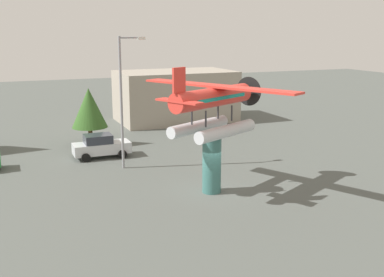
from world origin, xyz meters
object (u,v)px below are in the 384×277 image
object	(u,v)px
storefront_building	(175,96)
floatplane_monument	(214,106)
car_mid_silver	(101,146)
display_pedestal	(212,164)
tree_east	(89,108)
streetlight_primary	(124,94)

from	to	relation	value
storefront_building	floatplane_monument	bearing A→B (deg)	-104.97
storefront_building	car_mid_silver	bearing A→B (deg)	-131.38
display_pedestal	tree_east	size ratio (longest dim) A/B	0.73
display_pedestal	car_mid_silver	distance (m)	11.15
car_mid_silver	streetlight_primary	xyz separation A→B (m)	(1.02, -3.39, 4.25)
display_pedestal	storefront_building	distance (m)	22.82
tree_east	floatplane_monument	bearing A→B (deg)	-72.32
display_pedestal	storefront_building	size ratio (longest dim) A/B	0.29
streetlight_primary	storefront_building	bearing A→B (deg)	58.31
display_pedestal	tree_east	xyz separation A→B (m)	(-4.42, 14.28, 1.40)
floatplane_monument	streetlight_primary	distance (m)	7.62
streetlight_primary	display_pedestal	bearing A→B (deg)	-63.61
display_pedestal	floatplane_monument	size ratio (longest dim) A/B	0.35
streetlight_primary	tree_east	bearing A→B (deg)	97.87
display_pedestal	storefront_building	world-z (taller)	storefront_building
floatplane_monument	streetlight_primary	size ratio (longest dim) A/B	1.09
car_mid_silver	storefront_building	distance (m)	15.80
car_mid_silver	tree_east	world-z (taller)	tree_east
display_pedestal	floatplane_monument	bearing A→B (deg)	26.90
display_pedestal	streetlight_primary	distance (m)	8.34
car_mid_silver	streetlight_primary	world-z (taller)	streetlight_primary
streetlight_primary	storefront_building	size ratio (longest dim) A/B	0.76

